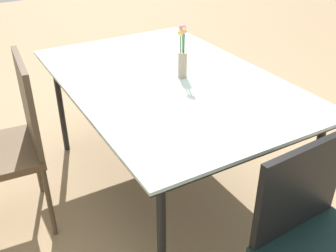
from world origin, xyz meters
TOP-DOWN VIEW (x-y plane):
  - ground_plane at (0.00, 0.00)m, footprint 12.00×12.00m
  - dining_table at (0.06, 0.04)m, footprint 1.69×1.13m
  - chair_far_side at (0.20, 0.94)m, footprint 0.50×0.50m
  - chair_end_left at (-1.14, 0.04)m, footprint 0.50×0.50m
  - flower_vase at (0.03, -0.04)m, footprint 0.05×0.06m

SIDE VIEW (x-z plane):
  - ground_plane at x=0.00m, z-range 0.00..0.00m
  - chair_end_left at x=-1.14m, z-range 0.09..0.99m
  - chair_far_side at x=0.20m, z-range 0.07..1.06m
  - dining_table at x=0.06m, z-range 0.34..1.11m
  - flower_vase at x=0.03m, z-range 0.75..1.06m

